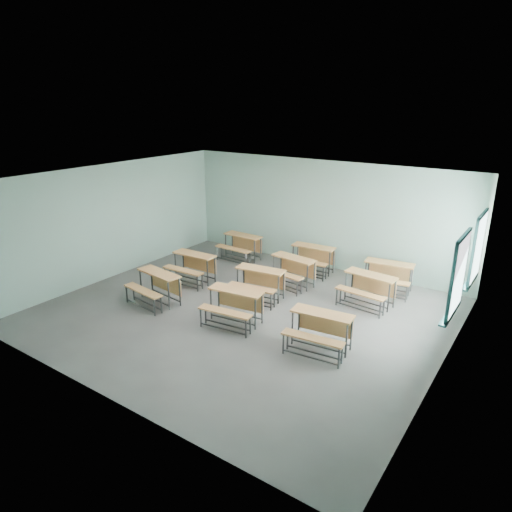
{
  "coord_description": "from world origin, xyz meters",
  "views": [
    {
      "loc": [
        5.83,
        -8.02,
        4.87
      ],
      "look_at": [
        -0.45,
        1.2,
        1.0
      ],
      "focal_mm": 32.0,
      "sensor_mm": 36.0,
      "label": 1
    }
  ],
  "objects_px": {
    "desk_unit_r0c1": "(234,302)",
    "desk_unit_r3c1": "(312,255)",
    "desk_unit_r0c2": "(320,326)",
    "desk_unit_r3c0": "(241,243)",
    "desk_unit_r1c1": "(259,279)",
    "desk_unit_r2c2": "(368,285)",
    "desk_unit_r2c1": "(291,267)",
    "desk_unit_r0c0": "(156,283)",
    "desk_unit_r3c2": "(388,273)",
    "desk_unit_r1c0": "(192,263)"
  },
  "relations": [
    {
      "from": "desk_unit_r0c2",
      "to": "desk_unit_r1c1",
      "type": "xyz_separation_m",
      "value": [
        -2.42,
        1.39,
        0.0
      ]
    },
    {
      "from": "desk_unit_r0c1",
      "to": "desk_unit_r1c0",
      "type": "height_order",
      "value": "same"
    },
    {
      "from": "desk_unit_r0c2",
      "to": "desk_unit_r3c0",
      "type": "relative_size",
      "value": 1.04
    },
    {
      "from": "desk_unit_r3c0",
      "to": "desk_unit_r0c0",
      "type": "bearing_deg",
      "value": -85.34
    },
    {
      "from": "desk_unit_r0c0",
      "to": "desk_unit_r2c2",
      "type": "height_order",
      "value": "same"
    },
    {
      "from": "desk_unit_r0c0",
      "to": "desk_unit_r3c0",
      "type": "distance_m",
      "value": 3.85
    },
    {
      "from": "desk_unit_r1c1",
      "to": "desk_unit_r3c0",
      "type": "bearing_deg",
      "value": 126.79
    },
    {
      "from": "desk_unit_r0c2",
      "to": "desk_unit_r2c1",
      "type": "bearing_deg",
      "value": 123.73
    },
    {
      "from": "desk_unit_r3c2",
      "to": "desk_unit_r0c1",
      "type": "bearing_deg",
      "value": -128.72
    },
    {
      "from": "desk_unit_r2c1",
      "to": "desk_unit_r3c2",
      "type": "height_order",
      "value": "same"
    },
    {
      "from": "desk_unit_r0c1",
      "to": "desk_unit_r2c2",
      "type": "relative_size",
      "value": 1.01
    },
    {
      "from": "desk_unit_r0c1",
      "to": "desk_unit_r3c1",
      "type": "distance_m",
      "value": 3.86
    },
    {
      "from": "desk_unit_r0c1",
      "to": "desk_unit_r3c0",
      "type": "bearing_deg",
      "value": 117.01
    },
    {
      "from": "desk_unit_r2c1",
      "to": "desk_unit_r1c0",
      "type": "bearing_deg",
      "value": -144.42
    },
    {
      "from": "desk_unit_r0c1",
      "to": "desk_unit_r3c1",
      "type": "height_order",
      "value": "same"
    },
    {
      "from": "desk_unit_r0c1",
      "to": "desk_unit_r3c2",
      "type": "relative_size",
      "value": 1.0
    },
    {
      "from": "desk_unit_r3c2",
      "to": "desk_unit_r2c1",
      "type": "bearing_deg",
      "value": -162.67
    },
    {
      "from": "desk_unit_r2c2",
      "to": "desk_unit_r3c0",
      "type": "xyz_separation_m",
      "value": [
        -4.59,
        1.0,
        0.0
      ]
    },
    {
      "from": "desk_unit_r1c0",
      "to": "desk_unit_r3c2",
      "type": "distance_m",
      "value": 5.29
    },
    {
      "from": "desk_unit_r1c1",
      "to": "desk_unit_r2c2",
      "type": "relative_size",
      "value": 1.02
    },
    {
      "from": "desk_unit_r0c2",
      "to": "desk_unit_r3c0",
      "type": "bearing_deg",
      "value": 135.85
    },
    {
      "from": "desk_unit_r0c0",
      "to": "desk_unit_r0c1",
      "type": "xyz_separation_m",
      "value": [
        2.26,
        0.21,
        0.0
      ]
    },
    {
      "from": "desk_unit_r1c1",
      "to": "desk_unit_r2c2",
      "type": "distance_m",
      "value": 2.71
    },
    {
      "from": "desk_unit_r1c0",
      "to": "desk_unit_r3c0",
      "type": "relative_size",
      "value": 1.0
    },
    {
      "from": "desk_unit_r3c1",
      "to": "desk_unit_r1c0",
      "type": "bearing_deg",
      "value": -138.37
    },
    {
      "from": "desk_unit_r0c2",
      "to": "desk_unit_r2c1",
      "type": "distance_m",
      "value": 3.41
    },
    {
      "from": "desk_unit_r3c1",
      "to": "desk_unit_r3c2",
      "type": "relative_size",
      "value": 0.97
    },
    {
      "from": "desk_unit_r0c0",
      "to": "desk_unit_r3c2",
      "type": "distance_m",
      "value": 6.0
    },
    {
      "from": "desk_unit_r2c2",
      "to": "desk_unit_r3c0",
      "type": "height_order",
      "value": "same"
    },
    {
      "from": "desk_unit_r2c2",
      "to": "desk_unit_r3c2",
      "type": "distance_m",
      "value": 1.11
    },
    {
      "from": "desk_unit_r0c0",
      "to": "desk_unit_r2c2",
      "type": "bearing_deg",
      "value": 40.44
    },
    {
      "from": "desk_unit_r2c1",
      "to": "desk_unit_r0c0",
      "type": "bearing_deg",
      "value": -120.12
    },
    {
      "from": "desk_unit_r2c1",
      "to": "desk_unit_r2c2",
      "type": "distance_m",
      "value": 2.2
    },
    {
      "from": "desk_unit_r1c1",
      "to": "desk_unit_r3c2",
      "type": "xyz_separation_m",
      "value": [
        2.55,
        2.3,
        0.0
      ]
    },
    {
      "from": "desk_unit_r2c1",
      "to": "desk_unit_r3c1",
      "type": "height_order",
      "value": "same"
    },
    {
      "from": "desk_unit_r0c1",
      "to": "desk_unit_r2c2",
      "type": "xyz_separation_m",
      "value": [
        2.14,
        2.63,
        0.0
      ]
    },
    {
      "from": "desk_unit_r0c0",
      "to": "desk_unit_r0c1",
      "type": "distance_m",
      "value": 2.27
    },
    {
      "from": "desk_unit_r0c0",
      "to": "desk_unit_r3c0",
      "type": "xyz_separation_m",
      "value": [
        -0.19,
        3.84,
        0.0
      ]
    },
    {
      "from": "desk_unit_r0c1",
      "to": "desk_unit_r2c2",
      "type": "bearing_deg",
      "value": 43.8
    },
    {
      "from": "desk_unit_r1c0",
      "to": "desk_unit_r2c1",
      "type": "distance_m",
      "value": 2.75
    },
    {
      "from": "desk_unit_r3c0",
      "to": "desk_unit_r3c1",
      "type": "relative_size",
      "value": 0.98
    },
    {
      "from": "desk_unit_r2c2",
      "to": "desk_unit_r3c2",
      "type": "height_order",
      "value": "same"
    },
    {
      "from": "desk_unit_r3c0",
      "to": "desk_unit_r0c1",
      "type": "bearing_deg",
      "value": -54.16
    },
    {
      "from": "desk_unit_r1c0",
      "to": "desk_unit_r3c0",
      "type": "height_order",
      "value": "same"
    },
    {
      "from": "desk_unit_r2c1",
      "to": "desk_unit_r3c2",
      "type": "distance_m",
      "value": 2.55
    },
    {
      "from": "desk_unit_r0c0",
      "to": "desk_unit_r3c0",
      "type": "height_order",
      "value": "same"
    },
    {
      "from": "desk_unit_r0c1",
      "to": "desk_unit_r3c1",
      "type": "bearing_deg",
      "value": 83.74
    },
    {
      "from": "desk_unit_r0c0",
      "to": "desk_unit_r1c0",
      "type": "distance_m",
      "value": 1.59
    },
    {
      "from": "desk_unit_r2c2",
      "to": "desk_unit_r3c0",
      "type": "bearing_deg",
      "value": 173.14
    },
    {
      "from": "desk_unit_r0c2",
      "to": "desk_unit_r1c0",
      "type": "bearing_deg",
      "value": 157.85
    }
  ]
}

